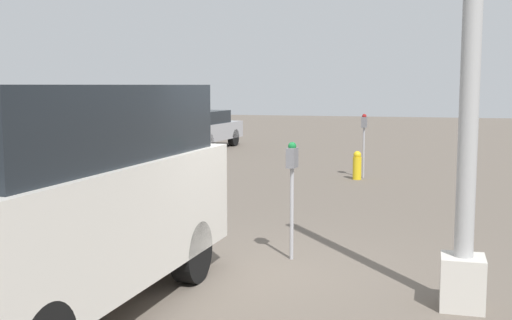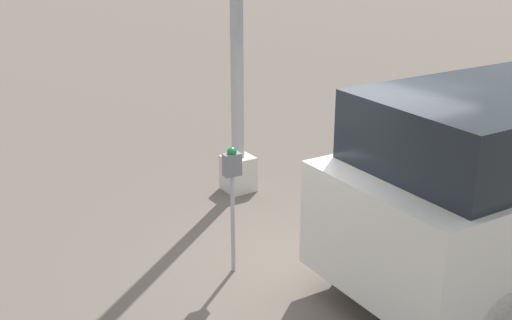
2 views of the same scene
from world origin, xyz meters
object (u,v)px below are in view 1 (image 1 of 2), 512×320
Objects in this scene: lamp_post at (469,118)px; car_distant at (201,128)px; parking_meter_near at (292,173)px; fire_hydrant at (357,165)px; parked_van at (50,194)px; parking_meter_far at (364,131)px.

car_distant is at bearing -150.72° from lamp_post.
fire_hydrant is (-7.47, 0.00, -0.80)m from parking_meter_near.
lamp_post is 1.35× the size of car_distant.
fire_hydrant is (-8.84, -2.09, -1.62)m from lamp_post.
parked_van reaches higher than fire_hydrant.
car_distant is 8.91m from fire_hydrant.
parking_meter_far is at bearing -167.86° from lamp_post.
parking_meter_far is at bearing -175.33° from parking_meter_near.
lamp_post is 7.68× the size of fire_hydrant.
parking_meter_near reaches higher than car_distant.
car_distant is 5.68× the size of fire_hydrant.
lamp_post is at bearing 110.05° from parked_van.
parking_meter_near is 0.98× the size of parking_meter_far.
parking_meter_far is 2.27× the size of fire_hydrant.
parking_meter_far is (-7.82, 0.12, 0.02)m from parking_meter_near.
parked_van is (10.49, -1.97, 0.07)m from parking_meter_far.
parking_meter_near is 0.39× the size of car_distant.
fire_hydrant is at bearing -12.25° from parking_meter_far.
parking_meter_far is 0.40× the size of car_distant.
parking_meter_far is 8.75m from car_distant.
lamp_post is at bearing 62.29° from parking_meter_near.
lamp_post is 1.13× the size of parked_van.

